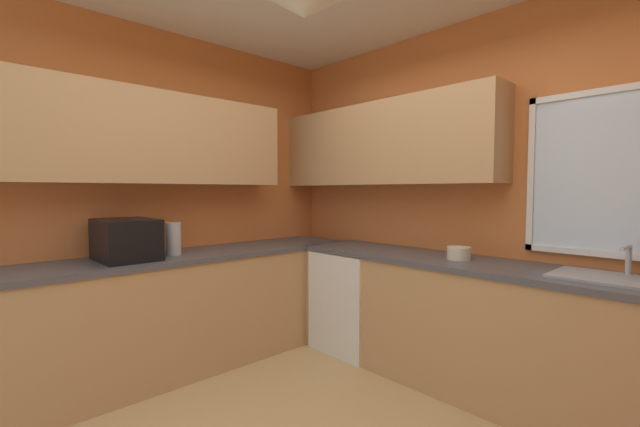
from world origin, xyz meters
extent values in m
cube|color=#D17238|center=(0.00, 1.73, 1.35)|extent=(3.81, 0.06, 2.71)
cube|color=#D17238|center=(-1.88, 0.00, 1.35)|extent=(0.06, 3.52, 2.71)
cube|color=silver|center=(1.02, 1.69, 1.51)|extent=(1.12, 0.02, 0.96)
cube|color=white|center=(1.02, 1.68, 1.01)|extent=(1.20, 0.04, 0.04)
cube|color=white|center=(0.44, 1.68, 1.51)|extent=(0.04, 0.04, 1.04)
cube|color=tan|center=(-1.69, -0.20, 1.80)|extent=(0.32, 2.38, 0.70)
cube|color=tan|center=(-0.77, 1.54, 1.80)|extent=(2.16, 0.32, 0.70)
cone|color=silver|center=(0.00, 0.00, 2.29)|extent=(0.44, 0.44, 0.14)
cube|color=tan|center=(-1.54, 0.00, 0.43)|extent=(0.62, 3.10, 0.87)
cube|color=#4C4C51|center=(-1.54, 0.00, 0.89)|extent=(0.65, 3.13, 0.04)
cube|color=tan|center=(0.21, 1.39, 0.43)|extent=(2.87, 0.62, 0.87)
cube|color=#4C4C51|center=(0.21, 1.39, 0.89)|extent=(2.90, 0.65, 0.04)
cube|color=white|center=(-0.88, 1.36, 0.43)|extent=(0.60, 0.60, 0.86)
cube|color=black|center=(-1.54, -0.35, 1.05)|extent=(0.48, 0.36, 0.29)
cylinder|color=#B7B7BC|center=(-1.52, -0.01, 1.03)|extent=(0.11, 0.11, 0.25)
cube|color=#9EA0A5|center=(1.02, 1.39, 0.91)|extent=(0.67, 0.40, 0.02)
cylinder|color=#B7B7BC|center=(1.02, 1.55, 1.00)|extent=(0.03, 0.03, 0.18)
cylinder|color=#B7B7BC|center=(1.02, 1.45, 1.08)|extent=(0.02, 0.20, 0.02)
cylinder|color=beige|center=(0.07, 1.39, 0.95)|extent=(0.16, 0.16, 0.09)
camera|label=1|loc=(1.49, -1.30, 1.40)|focal=22.76mm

